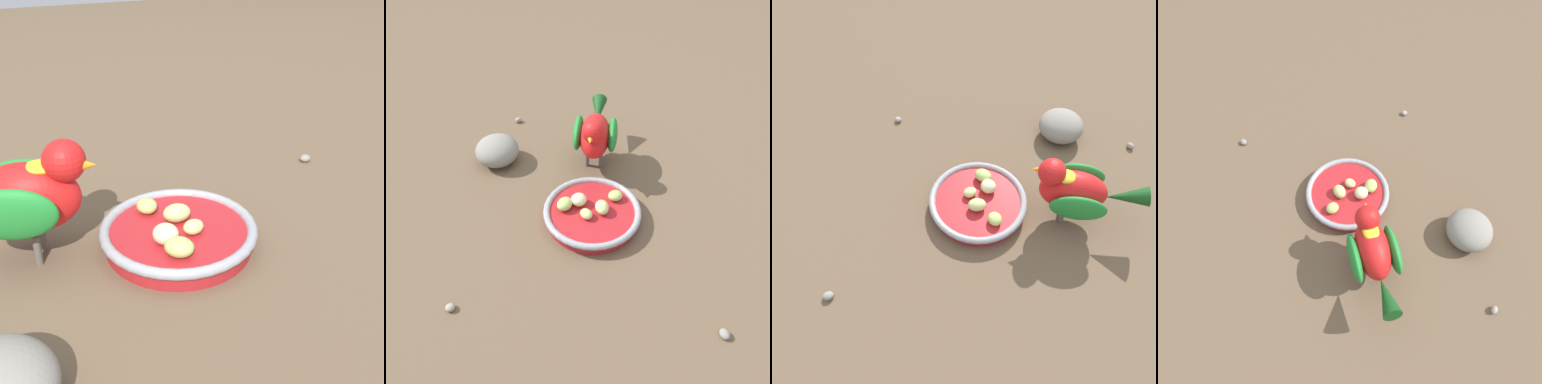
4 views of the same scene
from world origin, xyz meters
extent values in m
plane|color=brown|center=(0.00, 0.00, 0.00)|extent=(4.00, 4.00, 0.00)
cylinder|color=#AD1E23|center=(0.02, 0.01, 0.01)|extent=(0.18, 0.18, 0.02)
torus|color=#93969B|center=(0.02, 0.01, 0.02)|extent=(0.19, 0.19, 0.01)
ellipsoid|color=#B2CC66|center=(-0.03, -0.01, 0.03)|extent=(0.03, 0.03, 0.02)
ellipsoid|color=#C6D17A|center=(0.03, 0.02, 0.03)|extent=(0.03, 0.03, 0.02)
ellipsoid|color=beige|center=(0.04, -0.01, 0.04)|extent=(0.04, 0.04, 0.02)
ellipsoid|color=#C6D17A|center=(0.00, 0.02, 0.04)|extent=(0.03, 0.04, 0.02)
ellipsoid|color=#B2CC66|center=(0.07, -0.01, 0.03)|extent=(0.04, 0.04, 0.02)
cylinder|color=#59544C|center=(-0.04, -0.14, 0.02)|extent=(0.01, 0.01, 0.04)
cylinder|color=#59544C|center=(-0.01, -0.15, 0.02)|extent=(0.01, 0.01, 0.04)
ellipsoid|color=red|center=(-0.03, -0.15, 0.08)|extent=(0.10, 0.14, 0.08)
ellipsoid|color=#1E7F2D|center=(-0.07, -0.15, 0.08)|extent=(0.05, 0.10, 0.06)
ellipsoid|color=#1E7F2D|center=(0.01, -0.17, 0.08)|extent=(0.05, 0.10, 0.06)
sphere|color=red|center=(-0.01, -0.11, 0.12)|extent=(0.06, 0.06, 0.05)
cone|color=orange|center=(0.00, -0.09, 0.12)|extent=(0.02, 0.03, 0.02)
ellipsoid|color=yellow|center=(-0.02, -0.13, 0.12)|extent=(0.04, 0.05, 0.01)
ellipsoid|color=gray|center=(-0.13, 0.29, 0.01)|extent=(0.02, 0.02, 0.01)
camera|label=1|loc=(0.50, -0.18, 0.36)|focal=47.32mm
camera|label=2|loc=(0.16, 0.54, 0.61)|focal=38.13mm
camera|label=3|loc=(-0.38, 0.10, 0.61)|focal=33.82mm
camera|label=4|loc=(-0.19, -0.34, 0.68)|focal=31.51mm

